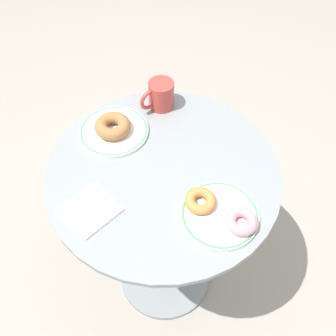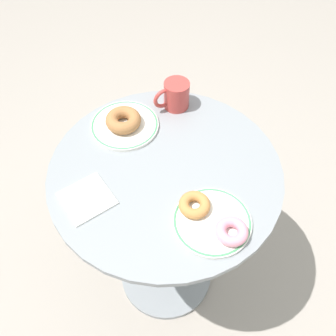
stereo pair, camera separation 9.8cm
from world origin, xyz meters
TOP-DOWN VIEW (x-y plane):
  - ground_plane at (0.00, 0.00)m, footprint 7.00×7.00m
  - cafe_table at (0.00, 0.00)m, footprint 0.65×0.65m
  - plate_left at (-0.20, 0.02)m, footprint 0.21×0.21m
  - plate_right at (0.20, -0.03)m, footprint 0.20×0.20m
  - donut_cinnamon at (-0.20, 0.02)m, footprint 0.15×0.15m
  - donut_pink_frosted at (0.26, -0.02)m, footprint 0.10×0.10m
  - donut_old_fashioned at (0.15, -0.03)m, footprint 0.09×0.09m
  - paper_napkin at (-0.06, -0.22)m, footprint 0.13×0.14m
  - coffee_mug at (-0.17, 0.19)m, footprint 0.08×0.12m

SIDE VIEW (x-z plane):
  - ground_plane at x=0.00m, z-range -0.02..0.00m
  - cafe_table at x=0.00m, z-range 0.11..0.86m
  - paper_napkin at x=-0.06m, z-range 0.76..0.76m
  - plate_right at x=0.20m, z-range 0.76..0.77m
  - plate_left at x=-0.20m, z-range 0.76..0.77m
  - donut_pink_frosted at x=0.26m, z-range 0.77..0.79m
  - donut_old_fashioned at x=0.15m, z-range 0.77..0.79m
  - donut_cinnamon at x=-0.20m, z-range 0.77..0.80m
  - coffee_mug at x=-0.17m, z-range 0.76..0.85m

